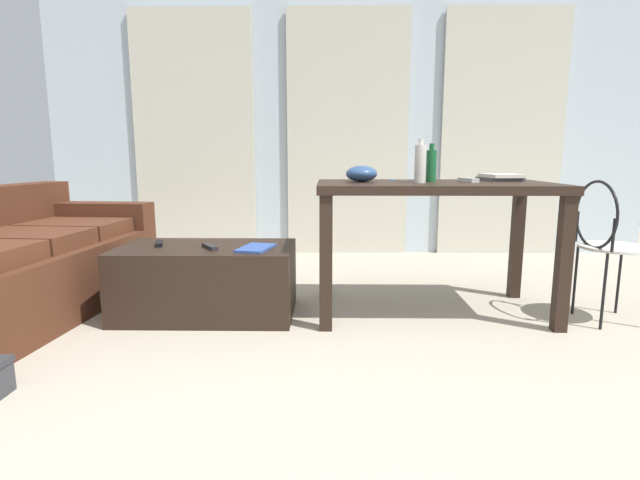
{
  "coord_description": "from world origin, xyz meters",
  "views": [
    {
      "loc": [
        -0.19,
        -1.42,
        0.95
      ],
      "look_at": [
        -0.24,
        1.57,
        0.44
      ],
      "focal_mm": 27.42,
      "sensor_mm": 36.0,
      "label": 1
    }
  ],
  "objects_px": {
    "bottle_near": "(431,165)",
    "tv_remote_secondary": "(210,247)",
    "couch": "(15,266)",
    "bowl": "(362,174)",
    "magazine": "(256,248)",
    "tv_remote_primary": "(159,244)",
    "tv_remote_on_table": "(468,180)",
    "bottle_far": "(420,163)",
    "craft_table": "(433,201)",
    "scissors": "(397,180)",
    "coffee_table": "(207,281)",
    "book_stack": "(500,177)",
    "wire_chair": "(606,235)"
  },
  "relations": [
    {
      "from": "bottle_near",
      "to": "tv_remote_secondary",
      "type": "distance_m",
      "value": 1.41
    },
    {
      "from": "couch",
      "to": "bowl",
      "type": "relative_size",
      "value": 10.01
    },
    {
      "from": "tv_remote_secondary",
      "to": "magazine",
      "type": "distance_m",
      "value": 0.27
    },
    {
      "from": "tv_remote_primary",
      "to": "tv_remote_on_table",
      "type": "bearing_deg",
      "value": -14.38
    },
    {
      "from": "bottle_far",
      "to": "bowl",
      "type": "xyz_separation_m",
      "value": [
        -0.33,
        0.11,
        -0.06
      ]
    },
    {
      "from": "craft_table",
      "to": "scissors",
      "type": "relative_size",
      "value": 11.77
    },
    {
      "from": "coffee_table",
      "to": "book_stack",
      "type": "relative_size",
      "value": 3.7
    },
    {
      "from": "tv_remote_primary",
      "to": "tv_remote_secondary",
      "type": "distance_m",
      "value": 0.35
    },
    {
      "from": "scissors",
      "to": "bottle_far",
      "type": "bearing_deg",
      "value": -66.72
    },
    {
      "from": "bottle_near",
      "to": "magazine",
      "type": "distance_m",
      "value": 1.16
    },
    {
      "from": "tv_remote_primary",
      "to": "magazine",
      "type": "height_order",
      "value": "tv_remote_primary"
    },
    {
      "from": "craft_table",
      "to": "tv_remote_primary",
      "type": "relative_size",
      "value": 9.6
    },
    {
      "from": "bottle_near",
      "to": "magazine",
      "type": "relative_size",
      "value": 0.86
    },
    {
      "from": "couch",
      "to": "scissors",
      "type": "distance_m",
      "value": 2.39
    },
    {
      "from": "wire_chair",
      "to": "bottle_far",
      "type": "height_order",
      "value": "bottle_far"
    },
    {
      "from": "tv_remote_primary",
      "to": "bottle_near",
      "type": "bearing_deg",
      "value": -12.63
    },
    {
      "from": "couch",
      "to": "scissors",
      "type": "relative_size",
      "value": 16.1
    },
    {
      "from": "book_stack",
      "to": "tv_remote_primary",
      "type": "distance_m",
      "value": 2.15
    },
    {
      "from": "coffee_table",
      "to": "bottle_near",
      "type": "distance_m",
      "value": 1.52
    },
    {
      "from": "couch",
      "to": "tv_remote_primary",
      "type": "xyz_separation_m",
      "value": [
        0.87,
        0.04,
        0.13
      ]
    },
    {
      "from": "book_stack",
      "to": "bottle_near",
      "type": "bearing_deg",
      "value": -164.52
    },
    {
      "from": "tv_remote_primary",
      "to": "tv_remote_secondary",
      "type": "bearing_deg",
      "value": -32.76
    },
    {
      "from": "coffee_table",
      "to": "scissors",
      "type": "bearing_deg",
      "value": 11.99
    },
    {
      "from": "bowl",
      "to": "wire_chair",
      "type": "bearing_deg",
      "value": -8.66
    },
    {
      "from": "scissors",
      "to": "magazine",
      "type": "bearing_deg",
      "value": -158.17
    },
    {
      "from": "bottle_near",
      "to": "scissors",
      "type": "height_order",
      "value": "bottle_near"
    },
    {
      "from": "bowl",
      "to": "tv_remote_primary",
      "type": "distance_m",
      "value": 1.29
    },
    {
      "from": "coffee_table",
      "to": "craft_table",
      "type": "xyz_separation_m",
      "value": [
        1.36,
        0.07,
        0.48
      ]
    },
    {
      "from": "scissors",
      "to": "tv_remote_primary",
      "type": "height_order",
      "value": "scissors"
    },
    {
      "from": "craft_table",
      "to": "bowl",
      "type": "xyz_separation_m",
      "value": [
        -0.43,
        0.05,
        0.16
      ]
    },
    {
      "from": "coffee_table",
      "to": "tv_remote_on_table",
      "type": "xyz_separation_m",
      "value": [
        1.57,
        0.09,
        0.6
      ]
    },
    {
      "from": "wire_chair",
      "to": "bottle_far",
      "type": "distance_m",
      "value": 1.13
    },
    {
      "from": "tv_remote_on_table",
      "to": "tv_remote_primary",
      "type": "height_order",
      "value": "tv_remote_on_table"
    },
    {
      "from": "craft_table",
      "to": "scissors",
      "type": "distance_m",
      "value": 0.29
    },
    {
      "from": "book_stack",
      "to": "tv_remote_secondary",
      "type": "xyz_separation_m",
      "value": [
        -1.77,
        -0.34,
        -0.39
      ]
    },
    {
      "from": "bottle_near",
      "to": "scissors",
      "type": "xyz_separation_m",
      "value": [
        -0.19,
        0.11,
        -0.1
      ]
    },
    {
      "from": "craft_table",
      "to": "bottle_near",
      "type": "distance_m",
      "value": 0.22
    },
    {
      "from": "bowl",
      "to": "tv_remote_primary",
      "type": "bearing_deg",
      "value": -175.35
    },
    {
      "from": "bowl",
      "to": "book_stack",
      "type": "relative_size",
      "value": 0.68
    },
    {
      "from": "craft_table",
      "to": "tv_remote_secondary",
      "type": "relative_size",
      "value": 8.31
    },
    {
      "from": "tv_remote_on_table",
      "to": "book_stack",
      "type": "bearing_deg",
      "value": 17.95
    },
    {
      "from": "magazine",
      "to": "book_stack",
      "type": "bearing_deg",
      "value": 26.67
    },
    {
      "from": "tv_remote_on_table",
      "to": "tv_remote_secondary",
      "type": "xyz_separation_m",
      "value": [
        -1.53,
        -0.17,
        -0.38
      ]
    },
    {
      "from": "couch",
      "to": "bottle_near",
      "type": "bearing_deg",
      "value": 3.42
    },
    {
      "from": "couch",
      "to": "scissors",
      "type": "height_order",
      "value": "scissors"
    },
    {
      "from": "coffee_table",
      "to": "wire_chair",
      "type": "relative_size",
      "value": 1.26
    },
    {
      "from": "bottle_near",
      "to": "craft_table",
      "type": "bearing_deg",
      "value": -82.05
    },
    {
      "from": "wire_chair",
      "to": "tv_remote_secondary",
      "type": "distance_m",
      "value": 2.27
    },
    {
      "from": "couch",
      "to": "tv_remote_primary",
      "type": "height_order",
      "value": "couch"
    },
    {
      "from": "bottle_near",
      "to": "tv_remote_on_table",
      "type": "bearing_deg",
      "value": -11.0
    }
  ]
}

